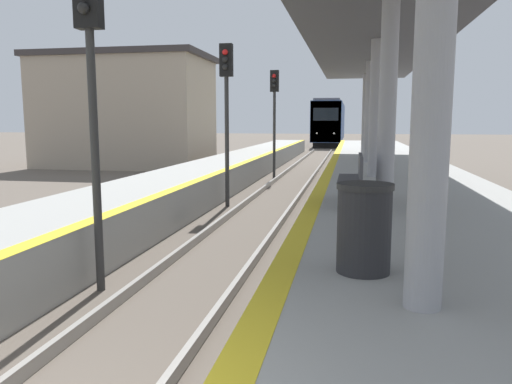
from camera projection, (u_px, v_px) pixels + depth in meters
The scene contains 8 objects.
train at pixel (330, 123), 53.47m from camera, with size 2.80×18.10×4.56m.
signal_near at pixel (91, 66), 6.87m from camera, with size 0.36×0.31×4.61m.
signal_mid at pixel (226, 94), 14.10m from camera, with size 0.36×0.31×4.61m.
signal_far at pixel (274, 104), 21.29m from camera, with size 0.36×0.31×4.61m.
station_canopy at pixel (377, 41), 13.55m from camera, with size 3.94×25.44×3.96m.
trash_bin at pixel (364, 228), 5.09m from camera, with size 0.58×0.58×0.92m.
bench at pixel (353, 178), 9.36m from camera, with size 0.44×1.68×0.92m.
station_building at pixel (126, 111), 27.24m from camera, with size 9.19×5.55×6.04m.
Camera 1 is at (2.32, -1.75, 2.46)m, focal length 35.00 mm.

